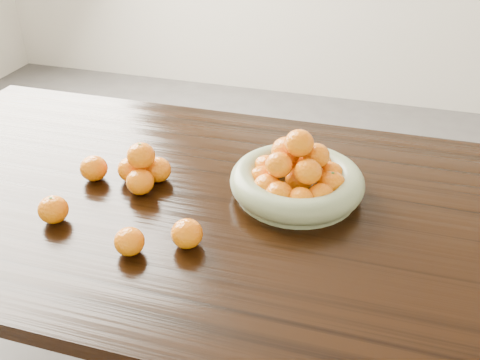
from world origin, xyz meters
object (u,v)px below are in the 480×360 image
(orange_pyramid, at_px, (142,169))
(loose_orange_0, at_px, (53,210))
(dining_table, at_px, (230,230))
(fruit_bowl, at_px, (297,178))

(orange_pyramid, relative_size, loose_orange_0, 1.97)
(dining_table, bearing_deg, orange_pyramid, 176.74)
(dining_table, bearing_deg, loose_orange_0, -152.43)
(fruit_bowl, bearing_deg, loose_orange_0, -152.32)
(dining_table, xyz_separation_m, loose_orange_0, (-0.37, -0.19, 0.12))
(dining_table, height_order, loose_orange_0, loose_orange_0)
(fruit_bowl, height_order, orange_pyramid, fruit_bowl)
(orange_pyramid, height_order, loose_orange_0, orange_pyramid)
(orange_pyramid, xyz_separation_m, loose_orange_0, (-0.13, -0.20, -0.01))
(fruit_bowl, distance_m, loose_orange_0, 0.58)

